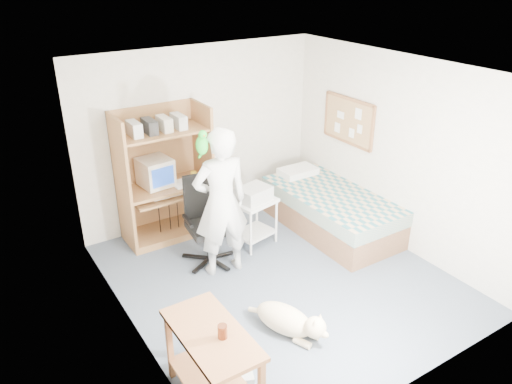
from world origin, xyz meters
The scene contains 20 objects.
floor centered at (0.00, 0.00, 0.00)m, with size 4.00×4.00×0.00m, color #434D5C.
wall_back centered at (0.00, 2.00, 1.25)m, with size 3.60×0.02×2.50m, color beige.
wall_right centered at (1.80, 0.00, 1.25)m, with size 0.02×4.00×2.50m, color beige.
wall_left centered at (-1.80, 0.00, 1.25)m, with size 0.02×4.00×2.50m, color beige.
ceiling centered at (0.00, 0.00, 2.50)m, with size 3.60×4.00×0.02m, color white.
computer_hutch centered at (-0.70, 1.74, 0.82)m, with size 1.20×0.63×1.80m.
bed centered at (1.30, 0.62, 0.29)m, with size 1.02×2.02×0.66m.
side_desk centered at (-1.55, -1.20, 0.49)m, with size 0.50×1.00×0.75m.
corkboard centered at (1.77, 0.90, 1.45)m, with size 0.04×0.94×0.66m.
office_chair centered at (-0.54, 0.84, 0.40)m, with size 0.63×0.63×1.11m.
person centered at (-0.50, 0.53, 0.93)m, with size 0.67×0.44×1.85m, color silver.
parrot centered at (-0.70, 0.54, 1.69)m, with size 0.14×0.24×0.37m.
dog centered at (-0.49, -0.85, 0.16)m, with size 0.53×0.93×0.36m.
printer_cart centered at (0.17, 0.86, 0.43)m, with size 0.62×0.54×0.65m.
printer centered at (0.17, 0.86, 0.74)m, with size 0.42×0.32×0.18m, color #ACACA7.
crt_monitor centered at (-0.81, 1.75, 0.96)m, with size 0.43×0.45×0.37m.
keyboard centered at (-0.72, 1.58, 0.67)m, with size 0.45×0.16×0.03m, color beige.
pencil_cup centered at (-0.30, 1.65, 0.82)m, with size 0.08×0.08×0.12m, color gold.
drink_glass centered at (-1.50, -1.30, 0.81)m, with size 0.08×0.08×0.12m, color #431A0A.
floor_box_b centered at (-1.22, -1.13, 0.04)m, with size 0.18×0.22×0.08m, color #B8B8B3.
Camera 1 is at (-2.97, -4.09, 3.53)m, focal length 35.00 mm.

